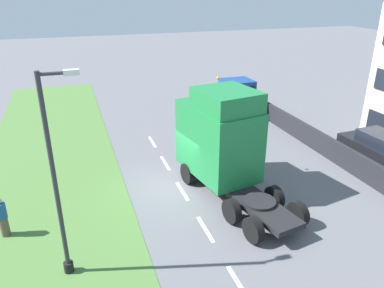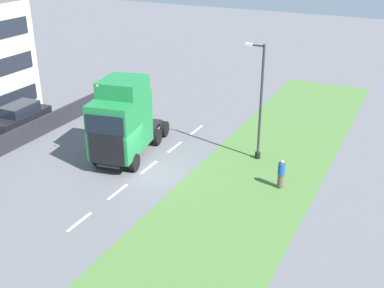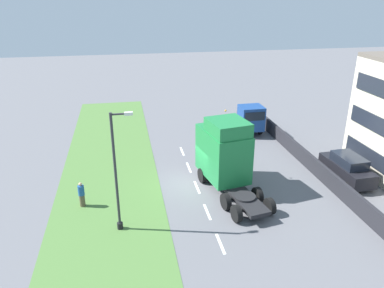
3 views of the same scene
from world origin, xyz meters
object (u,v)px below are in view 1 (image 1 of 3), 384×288
parked_car (380,151)px  pedestrian (2,218)px  lorry_cab (221,140)px  flatbed_truck (234,96)px  lamp_post (59,190)px

parked_car → pedestrian: size_ratio=2.73×
parked_car → pedestrian: bearing=178.1°
lorry_cab → flatbed_truck: size_ratio=1.35×
parked_car → lorry_cab: bearing=173.5°
parked_car → lamp_post: 16.43m
lorry_cab → flatbed_truck: lorry_cab is taller
flatbed_truck → lamp_post: (-12.19, -13.52, 1.74)m
lorry_cab → flatbed_truck: bearing=52.2°
lamp_post → pedestrian: size_ratio=4.15×
lorry_cab → flatbed_truck: 11.10m
lorry_cab → lamp_post: size_ratio=1.08×
lorry_cab → parked_car: lorry_cab is taller
flatbed_truck → pedestrian: (-14.56, -10.60, -0.65)m
parked_car → flatbed_truck: bearing=107.5°
lamp_post → pedestrian: bearing=129.2°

